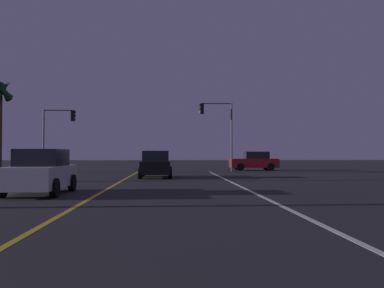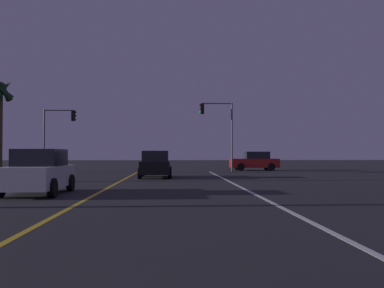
# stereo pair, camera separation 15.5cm
# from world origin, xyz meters

# --- Properties ---
(lane_edge_right) EXTENTS (0.16, 41.61, 0.01)m
(lane_edge_right) POSITION_xyz_m (5.96, 14.80, 0.00)
(lane_edge_right) COLOR silver
(lane_edge_right) RESTS_ON ground
(lane_center_divider) EXTENTS (0.16, 41.61, 0.01)m
(lane_center_divider) POSITION_xyz_m (0.00, 14.80, 0.00)
(lane_center_divider) COLOR gold
(lane_center_divider) RESTS_ON ground
(car_oncoming) EXTENTS (2.02, 4.30, 1.70)m
(car_oncoming) POSITION_xyz_m (-2.18, 15.57, 0.82)
(car_oncoming) COLOR black
(car_oncoming) RESTS_ON ground
(car_crossing_side) EXTENTS (4.30, 2.02, 1.70)m
(car_crossing_side) POSITION_xyz_m (10.28, 38.22, 0.82)
(car_crossing_side) COLOR black
(car_crossing_side) RESTS_ON ground
(car_ahead_far) EXTENTS (2.02, 4.30, 1.70)m
(car_ahead_far) POSITION_xyz_m (1.79, 26.67, 0.82)
(car_ahead_far) COLOR black
(car_ahead_far) RESTS_ON ground
(traffic_light_near_right) EXTENTS (2.86, 0.36, 5.86)m
(traffic_light_near_right) POSITION_xyz_m (6.64, 36.11, 4.31)
(traffic_light_near_right) COLOR #4C4C51
(traffic_light_near_right) RESTS_ON ground
(traffic_light_near_left) EXTENTS (2.75, 0.36, 5.21)m
(traffic_light_near_left) POSITION_xyz_m (-6.63, 36.11, 3.86)
(traffic_light_near_left) COLOR #4C4C51
(traffic_light_near_left) RESTS_ON ground
(palm_tree_left_far) EXTENTS (2.25, 2.11, 7.42)m
(palm_tree_left_far) POSITION_xyz_m (-10.49, 33.39, 5.93)
(palm_tree_left_far) COLOR #473826
(palm_tree_left_far) RESTS_ON ground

